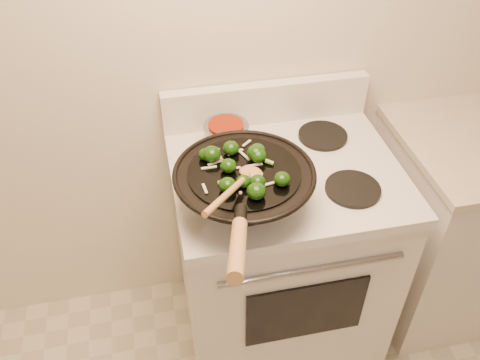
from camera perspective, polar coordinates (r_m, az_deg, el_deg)
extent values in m
plane|color=silver|center=(1.85, 7.48, 17.50)|extent=(3.50, 0.00, 3.50)
cube|color=silver|center=(2.07, 4.44, -9.03)|extent=(0.76, 0.64, 0.88)
cube|color=silver|center=(1.75, 5.20, 0.75)|extent=(0.78, 0.66, 0.04)
cube|color=silver|center=(1.92, 2.94, 8.69)|extent=(0.78, 0.05, 0.16)
cylinder|color=gray|center=(1.62, 8.15, -9.94)|extent=(0.60, 0.02, 0.02)
cube|color=black|center=(1.80, 7.40, -14.47)|extent=(0.42, 0.01, 0.28)
cylinder|color=black|center=(1.59, 0.46, -2.76)|extent=(0.18, 0.18, 0.01)
cylinder|color=black|center=(1.68, 12.55, -0.98)|extent=(0.18, 0.18, 0.01)
cylinder|color=black|center=(1.81, -1.53, 3.65)|extent=(0.18, 0.18, 0.01)
cylinder|color=black|center=(1.89, 9.28, 4.94)|extent=(0.18, 0.18, 0.01)
cube|color=silver|center=(2.43, 24.78, -4.46)|extent=(0.79, 0.60, 0.88)
torus|color=black|center=(1.50, 0.49, 0.81)|extent=(0.43, 0.43, 0.02)
cylinder|color=black|center=(1.50, 0.49, 0.90)|extent=(0.34, 0.34, 0.01)
cylinder|color=black|center=(1.28, 0.06, -3.98)|extent=(0.05, 0.08, 0.05)
cylinder|color=#A47340|center=(1.16, -0.28, -7.72)|extent=(0.09, 0.23, 0.09)
ellipsoid|color=black|center=(1.53, -3.20, 2.93)|extent=(0.06, 0.06, 0.05)
cylinder|color=#4D7E2D|center=(1.54, -2.55, 2.52)|extent=(0.02, 0.02, 0.02)
ellipsoid|color=black|center=(1.40, 1.86, -1.25)|extent=(0.05, 0.05, 0.05)
ellipsoid|color=black|center=(1.49, -1.31, 1.61)|extent=(0.05, 0.05, 0.04)
ellipsoid|color=black|center=(1.55, -1.02, 3.61)|extent=(0.05, 0.05, 0.04)
cylinder|color=#4D7E2D|center=(1.56, -0.47, 3.27)|extent=(0.02, 0.01, 0.02)
ellipsoid|color=black|center=(1.52, 2.07, 2.76)|extent=(0.05, 0.05, 0.04)
ellipsoid|color=black|center=(1.42, -1.43, -0.57)|extent=(0.05, 0.05, 0.04)
ellipsoid|color=black|center=(1.45, 4.74, 0.10)|extent=(0.05, 0.05, 0.04)
cylinder|color=#4D7E2D|center=(1.46, 5.26, -0.22)|extent=(0.02, 0.02, 0.01)
ellipsoid|color=black|center=(1.44, 0.41, -0.15)|extent=(0.04, 0.04, 0.04)
ellipsoid|color=black|center=(1.43, 1.99, -0.19)|extent=(0.05, 0.05, 0.04)
ellipsoid|color=black|center=(1.54, -3.92, 2.88)|extent=(0.04, 0.04, 0.04)
cylinder|color=#4D7E2D|center=(1.54, -3.44, 2.63)|extent=(0.02, 0.02, 0.02)
ellipsoid|color=black|center=(1.54, 1.96, 3.33)|extent=(0.05, 0.05, 0.04)
ellipsoid|color=black|center=(1.53, 1.83, 3.08)|extent=(0.06, 0.06, 0.05)
cube|color=beige|center=(1.56, -3.12, 3.02)|extent=(0.05, 0.04, 0.00)
cube|color=beige|center=(1.52, 1.56, 1.67)|extent=(0.05, 0.01, 0.00)
cube|color=beige|center=(1.44, 0.82, -0.69)|extent=(0.01, 0.04, 0.00)
cube|color=beige|center=(1.60, 0.76, 4.15)|extent=(0.04, 0.03, 0.00)
cube|color=beige|center=(1.51, -3.50, 1.40)|extent=(0.05, 0.01, 0.00)
cube|color=beige|center=(1.54, -2.13, 2.34)|extent=(0.01, 0.05, 0.00)
cube|color=beige|center=(1.57, -0.58, 3.26)|extent=(0.05, 0.01, 0.00)
cube|color=beige|center=(1.50, -0.96, 1.28)|extent=(0.05, 0.01, 0.00)
cube|color=beige|center=(1.53, -2.75, 1.99)|extent=(0.05, 0.02, 0.00)
cube|color=beige|center=(1.45, 3.46, -0.38)|extent=(0.05, 0.02, 0.00)
cube|color=beige|center=(1.55, 0.47, 2.79)|extent=(0.03, 0.05, 0.00)
cube|color=beige|center=(1.44, -3.98, -0.97)|extent=(0.01, 0.04, 0.00)
cylinder|color=#589931|center=(1.43, 1.88, -0.77)|extent=(0.02, 0.03, 0.02)
cylinder|color=#589931|center=(1.47, 2.08, 0.63)|extent=(0.03, 0.03, 0.02)
cylinder|color=#589931|center=(1.45, -1.92, -0.24)|extent=(0.02, 0.03, 0.02)
cylinder|color=#589931|center=(1.52, 3.31, 2.02)|extent=(0.02, 0.03, 0.02)
cylinder|color=#589931|center=(1.42, -0.80, -1.10)|extent=(0.03, 0.02, 0.02)
cylinder|color=#589931|center=(1.57, -1.22, 3.45)|extent=(0.02, 0.03, 0.02)
sphere|color=beige|center=(1.53, -1.77, 2.08)|extent=(0.01, 0.01, 0.01)
sphere|color=beige|center=(1.42, 0.03, -1.45)|extent=(0.01, 0.01, 0.01)
sphere|color=beige|center=(1.52, -1.90, 1.73)|extent=(0.01, 0.01, 0.01)
sphere|color=beige|center=(1.55, -1.25, 2.91)|extent=(0.01, 0.01, 0.01)
ellipsoid|color=#A47340|center=(1.48, 1.21, 0.89)|extent=(0.09, 0.09, 0.02)
cylinder|color=#A47340|center=(1.35, -1.21, -1.38)|extent=(0.18, 0.24, 0.10)
cylinder|color=gray|center=(1.78, -1.56, 4.96)|extent=(0.16, 0.16, 0.09)
cylinder|color=maroon|center=(1.75, -1.58, 6.21)|extent=(0.12, 0.12, 0.01)
cylinder|color=black|center=(1.67, 0.58, 3.86)|extent=(0.05, 0.10, 0.02)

